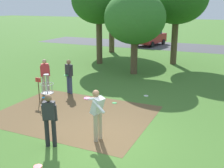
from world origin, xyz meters
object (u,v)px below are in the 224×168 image
(player_waiting_left, at_px, (45,74))
(tree_mid_right, at_px, (99,1))
(player_foreground_watching, at_px, (97,112))
(frisbee_near_basket, at_px, (44,98))
(player_throwing, at_px, (50,117))
(player_waiting_right, at_px, (69,75))
(parked_car_leftmost, at_px, (151,37))
(frisbee_mid_grass, at_px, (146,96))
(frisbee_scattered_a, at_px, (38,166))
(tree_near_left, at_px, (135,18))
(frisbee_far_left, at_px, (114,103))
(disc_golf_basket, at_px, (46,88))

(player_waiting_left, height_order, tree_mid_right, tree_mid_right)
(player_foreground_watching, height_order, frisbee_near_basket, player_foreground_watching)
(frisbee_near_basket, bearing_deg, player_waiting_left, 120.92)
(player_foreground_watching, bearing_deg, player_throwing, -139.32)
(player_waiting_right, bearing_deg, player_waiting_left, -162.32)
(tree_mid_right, xyz_separation_m, parked_car_leftmost, (0.68, 10.89, -3.60))
(frisbee_mid_grass, height_order, frisbee_scattered_a, same)
(player_waiting_right, distance_m, frisbee_near_basket, 1.62)
(frisbee_near_basket, height_order, tree_near_left, tree_near_left)
(player_foreground_watching, height_order, tree_mid_right, tree_mid_right)
(tree_near_left, distance_m, parked_car_leftmost, 13.40)
(player_throwing, relative_size, parked_car_leftmost, 0.38)
(parked_car_leftmost, bearing_deg, player_foreground_watching, -77.54)
(player_waiting_left, relative_size, frisbee_far_left, 8.12)
(disc_golf_basket, height_order, tree_mid_right, tree_mid_right)
(frisbee_scattered_a, relative_size, parked_car_leftmost, 0.05)
(player_waiting_right, relative_size, frisbee_near_basket, 6.95)
(player_waiting_left, distance_m, parked_car_leftmost, 18.42)
(disc_golf_basket, bearing_deg, parked_car_leftmost, 93.56)
(player_waiting_left, distance_m, frisbee_near_basket, 1.27)
(frisbee_scattered_a, relative_size, tree_mid_right, 0.04)
(frisbee_near_basket, xyz_separation_m, frisbee_scattered_a, (3.51, -4.84, 0.00))
(disc_golf_basket, distance_m, parked_car_leftmost, 19.84)
(disc_golf_basket, bearing_deg, tree_mid_right, 102.07)
(frisbee_scattered_a, height_order, parked_car_leftmost, parked_car_leftmost)
(frisbee_mid_grass, distance_m, frisbee_scattered_a, 7.16)
(disc_golf_basket, xyz_separation_m, parked_car_leftmost, (-1.23, 19.80, 0.17))
(frisbee_near_basket, height_order, tree_mid_right, tree_mid_right)
(frisbee_scattered_a, bearing_deg, player_foreground_watching, 69.90)
(tree_near_left, height_order, tree_mid_right, tree_mid_right)
(frisbee_mid_grass, height_order, tree_near_left, tree_near_left)
(frisbee_near_basket, bearing_deg, disc_golf_basket, -44.92)
(tree_near_left, bearing_deg, tree_mid_right, 150.37)
(player_throwing, bearing_deg, tree_near_left, 95.23)
(frisbee_mid_grass, xyz_separation_m, frisbee_scattered_a, (-0.83, -7.11, 0.00))
(disc_golf_basket, distance_m, tree_mid_right, 9.87)
(frisbee_scattered_a, xyz_separation_m, tree_mid_right, (-4.74, 13.09, 4.52))
(player_waiting_right, height_order, frisbee_mid_grass, player_waiting_right)
(player_waiting_right, bearing_deg, frisbee_near_basket, -123.78)
(parked_car_leftmost, bearing_deg, player_waiting_left, -89.60)
(disc_golf_basket, relative_size, player_foreground_watching, 0.81)
(frisbee_mid_grass, height_order, parked_car_leftmost, parked_car_leftmost)
(player_waiting_left, distance_m, tree_mid_right, 8.37)
(player_throwing, xyz_separation_m, parked_car_leftmost, (-3.70, 22.86, -0.05))
(frisbee_near_basket, height_order, frisbee_mid_grass, same)
(tree_mid_right, bearing_deg, player_waiting_right, -74.64)
(disc_golf_basket, height_order, player_waiting_right, player_waiting_right)
(player_waiting_right, height_order, tree_near_left, tree_near_left)
(player_waiting_right, xyz_separation_m, frisbee_mid_grass, (3.61, 1.18, -0.96))
(player_foreground_watching, xyz_separation_m, player_waiting_right, (-3.55, 3.83, -0.02))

